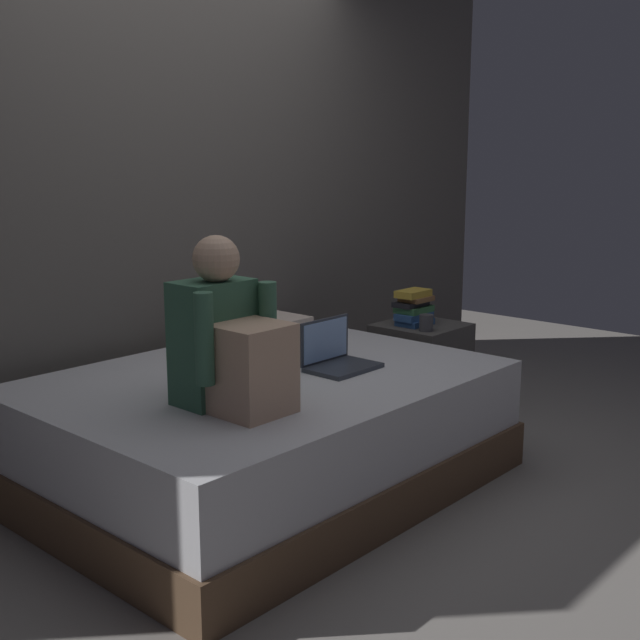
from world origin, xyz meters
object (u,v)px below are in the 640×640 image
Objects in this scene: laptop at (336,356)px; mug at (426,323)px; book_stack at (414,308)px; bed at (265,430)px; person_sitting at (229,343)px; pillow at (250,333)px; nightstand at (420,369)px; clothes_pile at (284,332)px.

laptop is 0.89m from mug.
book_stack is (0.97, 0.26, 0.05)m from laptop.
person_sitting is at bearing -150.65° from bed.
book_stack is at bearing -21.42° from pillow.
mug is at bearing -2.75° from bed.
bed is 6.25× the size of laptop.
nightstand is 1.77× the size of clothes_pile.
mug reaches higher than clothes_pile.
pillow is (0.05, 0.62, 0.01)m from laptop.
pillow is 1.88× the size of clothes_pile.
mug is at bearing -121.14° from book_stack.
nightstand is 1.80m from person_sitting.
clothes_pile is at bearing -19.95° from pillow.
pillow is (0.75, 0.68, -0.19)m from person_sitting.
person_sitting is 1.17× the size of pillow.
clothes_pile is (-0.74, 0.30, -0.06)m from book_stack.
nightstand is at bearing 42.69° from mug.
person_sitting is 1.13m from clothes_pile.
person_sitting is at bearing -169.18° from book_stack.
bed is 3.05× the size of person_sitting.
bed is 0.65m from pillow.
pillow is at bearing 148.57° from mug.
clothes_pile reaches higher than nightstand.
bed is 0.72m from clothes_pile.
laptop is 1.08× the size of clothes_pile.
bed is at bearing 150.46° from laptop.
pillow reaches higher than mug.
person_sitting is at bearing -173.78° from mug.
clothes_pile is at bearing 158.23° from book_stack.
laptop reaches higher than mug.
bed is at bearing -127.19° from pillow.
laptop is at bearing -29.54° from bed.
laptop is at bearing 5.15° from person_sitting.
person_sitting is 2.91× the size of book_stack.
mug reaches higher than bed.
nightstand is at bearing 9.70° from person_sitting.
bed is 1.31m from book_stack.
book_stack is 2.50× the size of mug.
pillow reaches higher than bed.
clothes_pile is at bearing 33.54° from person_sitting.
mug is (1.17, -0.06, 0.32)m from bed.
laptop is 0.62m from pillow.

